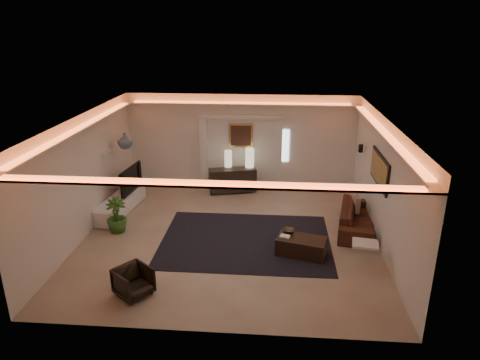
# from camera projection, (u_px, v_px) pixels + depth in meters

# --- Properties ---
(floor) EXTENTS (7.00, 7.00, 0.00)m
(floor) POSITION_uv_depth(u_px,v_px,m) (230.00, 236.00, 10.64)
(floor) COLOR tan
(floor) RESTS_ON ground
(ceiling) EXTENTS (7.00, 7.00, 0.00)m
(ceiling) POSITION_uv_depth(u_px,v_px,m) (229.00, 119.00, 9.64)
(ceiling) COLOR white
(ceiling) RESTS_ON ground
(wall_back) EXTENTS (7.00, 0.00, 7.00)m
(wall_back) POSITION_uv_depth(u_px,v_px,m) (241.00, 142.00, 13.42)
(wall_back) COLOR silver
(wall_back) RESTS_ON ground
(wall_front) EXTENTS (7.00, 0.00, 7.00)m
(wall_front) POSITION_uv_depth(u_px,v_px,m) (207.00, 257.00, 6.86)
(wall_front) COLOR silver
(wall_front) RESTS_ON ground
(wall_left) EXTENTS (0.00, 7.00, 7.00)m
(wall_left) POSITION_uv_depth(u_px,v_px,m) (84.00, 177.00, 10.40)
(wall_left) COLOR silver
(wall_left) RESTS_ON ground
(wall_right) EXTENTS (0.00, 7.00, 7.00)m
(wall_right) POSITION_uv_depth(u_px,v_px,m) (383.00, 185.00, 9.88)
(wall_right) COLOR silver
(wall_right) RESTS_ON ground
(cove_soffit) EXTENTS (7.00, 7.00, 0.04)m
(cove_soffit) POSITION_uv_depth(u_px,v_px,m) (229.00, 131.00, 9.74)
(cove_soffit) COLOR silver
(cove_soffit) RESTS_ON ceiling
(daylight_slit) EXTENTS (0.25, 0.03, 1.00)m
(daylight_slit) POSITION_uv_depth(u_px,v_px,m) (285.00, 146.00, 13.33)
(daylight_slit) COLOR white
(daylight_slit) RESTS_ON wall_back
(area_rug) EXTENTS (4.00, 3.00, 0.01)m
(area_rug) POSITION_uv_depth(u_px,v_px,m) (246.00, 240.00, 10.42)
(area_rug) COLOR black
(area_rug) RESTS_ON ground
(pilaster_left) EXTENTS (0.22, 0.20, 2.20)m
(pilaster_left) POSITION_uv_depth(u_px,v_px,m) (204.00, 153.00, 13.53)
(pilaster_left) COLOR silver
(pilaster_left) RESTS_ON ground
(pilaster_right) EXTENTS (0.22, 0.20, 2.20)m
(pilaster_right) POSITION_uv_depth(u_px,v_px,m) (278.00, 154.00, 13.36)
(pilaster_right) COLOR silver
(pilaster_right) RESTS_ON ground
(alcove_header) EXTENTS (2.52, 0.20, 0.12)m
(alcove_header) POSITION_uv_depth(u_px,v_px,m) (241.00, 117.00, 13.05)
(alcove_header) COLOR silver
(alcove_header) RESTS_ON wall_back
(painting_frame) EXTENTS (0.74, 0.04, 0.74)m
(painting_frame) POSITION_uv_depth(u_px,v_px,m) (241.00, 135.00, 13.32)
(painting_frame) COLOR tan
(painting_frame) RESTS_ON wall_back
(painting_canvas) EXTENTS (0.62, 0.02, 0.62)m
(painting_canvas) POSITION_uv_depth(u_px,v_px,m) (241.00, 136.00, 13.30)
(painting_canvas) COLOR #4C2D1E
(painting_canvas) RESTS_ON wall_back
(art_panel_frame) EXTENTS (0.04, 1.64, 0.74)m
(art_panel_frame) POSITION_uv_depth(u_px,v_px,m) (380.00, 170.00, 10.08)
(art_panel_frame) COLOR black
(art_panel_frame) RESTS_ON wall_right
(art_panel_gold) EXTENTS (0.02, 1.50, 0.62)m
(art_panel_gold) POSITION_uv_depth(u_px,v_px,m) (379.00, 170.00, 10.08)
(art_panel_gold) COLOR tan
(art_panel_gold) RESTS_ON wall_right
(wall_sconce) EXTENTS (0.12, 0.12, 0.22)m
(wall_sconce) POSITION_uv_depth(u_px,v_px,m) (361.00, 148.00, 11.87)
(wall_sconce) COLOR black
(wall_sconce) RESTS_ON wall_right
(wall_niche) EXTENTS (0.10, 0.55, 0.04)m
(wall_niche) POSITION_uv_depth(u_px,v_px,m) (107.00, 152.00, 11.64)
(wall_niche) COLOR silver
(wall_niche) RESTS_ON wall_left
(console) EXTENTS (1.48, 0.79, 0.71)m
(console) POSITION_uv_depth(u_px,v_px,m) (233.00, 180.00, 13.24)
(console) COLOR black
(console) RESTS_ON ground
(lamp_left) EXTENTS (0.29, 0.29, 0.50)m
(lamp_left) POSITION_uv_depth(u_px,v_px,m) (228.00, 156.00, 13.22)
(lamp_left) COLOR beige
(lamp_left) RESTS_ON console
(lamp_right) EXTENTS (0.28, 0.28, 0.58)m
(lamp_right) POSITION_uv_depth(u_px,v_px,m) (250.00, 156.00, 13.17)
(lamp_right) COLOR #FFF0BD
(lamp_right) RESTS_ON console
(media_ledge) EXTENTS (0.83, 2.25, 0.41)m
(media_ledge) POSITION_uv_depth(u_px,v_px,m) (120.00, 204.00, 11.93)
(media_ledge) COLOR white
(media_ledge) RESTS_ON ground
(tv) EXTENTS (1.28, 0.31, 0.73)m
(tv) POSITION_uv_depth(u_px,v_px,m) (127.00, 179.00, 12.12)
(tv) COLOR black
(tv) RESTS_ON media_ledge
(figurine) EXTENTS (0.16, 0.16, 0.38)m
(figurine) POSITION_uv_depth(u_px,v_px,m) (131.00, 177.00, 12.82)
(figurine) COLOR black
(figurine) RESTS_ON media_ledge
(ginger_jar) EXTENTS (0.54, 0.54, 0.43)m
(ginger_jar) POSITION_uv_depth(u_px,v_px,m) (125.00, 141.00, 11.84)
(ginger_jar) COLOR slate
(ginger_jar) RESTS_ON wall_niche
(plant) EXTENTS (0.67, 0.67, 0.87)m
(plant) POSITION_uv_depth(u_px,v_px,m) (116.00, 216.00, 10.72)
(plant) COLOR #2F5C1E
(plant) RESTS_ON ground
(sofa) EXTENTS (2.23, 1.23, 0.62)m
(sofa) POSITION_uv_depth(u_px,v_px,m) (358.00, 218.00, 10.90)
(sofa) COLOR #3B291B
(sofa) RESTS_ON ground
(throw_blanket) EXTENTS (0.59, 0.51, 0.06)m
(throw_blanket) POSITION_uv_depth(u_px,v_px,m) (365.00, 244.00, 9.12)
(throw_blanket) COLOR beige
(throw_blanket) RESTS_ON sofa
(throw_pillow) EXTENTS (0.16, 0.43, 0.42)m
(throw_pillow) POSITION_uv_depth(u_px,v_px,m) (356.00, 203.00, 11.16)
(throw_pillow) COLOR gray
(throw_pillow) RESTS_ON sofa
(coffee_table) EXTENTS (1.19, 0.85, 0.40)m
(coffee_table) POSITION_uv_depth(u_px,v_px,m) (301.00, 246.00, 9.74)
(coffee_table) COLOR black
(coffee_table) RESTS_ON ground
(bowl) EXTENTS (0.30, 0.30, 0.07)m
(bowl) POSITION_uv_depth(u_px,v_px,m) (289.00, 230.00, 9.96)
(bowl) COLOR #3E3021
(bowl) RESTS_ON coffee_table
(magazine) EXTENTS (0.25, 0.21, 0.03)m
(magazine) POSITION_uv_depth(u_px,v_px,m) (285.00, 236.00, 9.74)
(magazine) COLOR white
(magazine) RESTS_ON coffee_table
(armchair) EXTENTS (0.87, 0.87, 0.57)m
(armchair) POSITION_uv_depth(u_px,v_px,m) (133.00, 282.00, 8.27)
(armchair) COLOR black
(armchair) RESTS_ON ground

